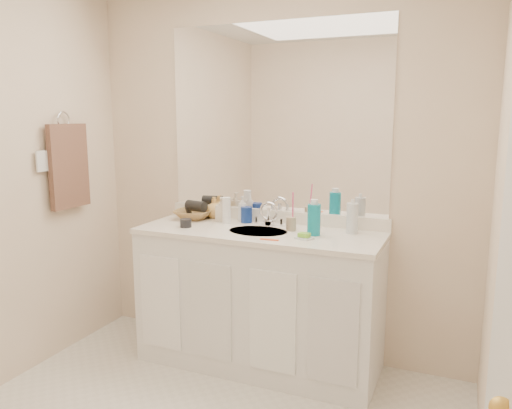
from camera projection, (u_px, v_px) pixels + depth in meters
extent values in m
cube|color=beige|center=(275.00, 174.00, 3.27)|extent=(2.60, 0.02, 2.40)
cube|color=beige|center=(511.00, 236.00, 1.59)|extent=(0.02, 2.60, 2.40)
cube|color=white|center=(259.00, 300.00, 3.16)|extent=(1.50, 0.55, 0.85)
cube|color=white|center=(259.00, 233.00, 3.08)|extent=(1.52, 0.57, 0.03)
cube|color=white|center=(274.00, 216.00, 3.30)|extent=(1.52, 0.03, 0.08)
cylinder|color=beige|center=(258.00, 233.00, 3.06)|extent=(0.37, 0.37, 0.02)
cylinder|color=silver|center=(269.00, 217.00, 3.21)|extent=(0.02, 0.02, 0.11)
cube|color=white|center=(275.00, 118.00, 3.20)|extent=(1.48, 0.01, 1.20)
cylinder|color=navy|center=(247.00, 215.00, 3.29)|extent=(0.08, 0.08, 0.10)
cylinder|color=tan|center=(291.00, 224.00, 3.07)|extent=(0.07, 0.07, 0.08)
cylinder|color=#F94183|center=(293.00, 207.00, 3.04)|extent=(0.02, 0.04, 0.18)
cylinder|color=#0D8AA3|center=(314.00, 220.00, 2.94)|extent=(0.09, 0.09, 0.19)
cylinder|color=silver|center=(352.00, 218.00, 2.99)|extent=(0.07, 0.07, 0.18)
cube|color=white|center=(304.00, 238.00, 2.86)|extent=(0.11, 0.10, 0.01)
cube|color=#7DD032|center=(304.00, 235.00, 2.85)|extent=(0.07, 0.06, 0.02)
cube|color=#F44D19|center=(269.00, 240.00, 2.84)|extent=(0.11, 0.03, 0.00)
cylinder|color=black|center=(186.00, 223.00, 3.16)|extent=(0.10, 0.10, 0.05)
cylinder|color=white|center=(226.00, 211.00, 3.25)|extent=(0.07, 0.07, 0.17)
imported|color=white|center=(243.00, 209.00, 3.33)|extent=(0.07, 0.07, 0.17)
imported|color=beige|center=(221.00, 209.00, 3.33)|extent=(0.09, 0.09, 0.16)
imported|color=#DFAA56|center=(214.00, 207.00, 3.44)|extent=(0.13, 0.13, 0.15)
imported|color=olive|center=(194.00, 214.00, 3.41)|extent=(0.27, 0.27, 0.06)
cylinder|color=black|center=(196.00, 206.00, 3.39)|extent=(0.16, 0.10, 0.07)
torus|color=silver|center=(63.00, 120.00, 3.22)|extent=(0.01, 0.11, 0.11)
cube|color=#483026|center=(69.00, 166.00, 3.27)|extent=(0.04, 0.32, 0.55)
cube|color=white|center=(42.00, 161.00, 3.09)|extent=(0.01, 0.08, 0.13)
cube|color=silver|center=(507.00, 331.00, 1.36)|extent=(0.02, 0.82, 2.00)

